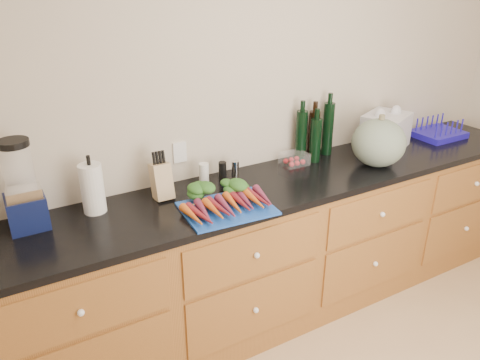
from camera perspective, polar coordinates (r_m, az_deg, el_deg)
wall_back at (r=2.96m, az=3.10°, el=8.91°), size 4.10×0.05×2.60m
cabinets at (r=3.05m, az=6.10°, el=-8.16°), size 3.60×0.64×0.90m
countertop at (r=2.83m, az=6.47°, el=-0.10°), size 3.64×0.62×0.04m
cutting_board at (r=2.44m, az=-1.59°, el=-3.48°), size 0.48×0.38×0.01m
carrots at (r=2.46m, az=-2.08°, el=-2.40°), size 0.45×0.33×0.06m
squash at (r=3.06m, az=16.55°, el=4.37°), size 0.34×0.34×0.30m
blender_appliance at (r=2.42m, az=-24.97°, el=-1.18°), size 0.18×0.18×0.45m
paper_towel at (r=2.48m, az=-17.55°, el=-1.00°), size 0.12×0.12×0.26m
knife_block at (r=2.56m, az=-9.54°, el=-0.13°), size 0.10×0.10×0.20m
grinder_salt at (r=2.70m, az=-4.42°, el=0.72°), size 0.06×0.06×0.13m
grinder_pepper at (r=2.76m, az=-2.15°, el=1.07°), size 0.05×0.05×0.11m
canister_chrome at (r=2.79m, az=-0.59°, el=1.33°), size 0.05×0.05×0.11m
tomato_box at (r=3.01m, az=6.65°, el=2.58°), size 0.16×0.13×0.08m
bottles at (r=3.10m, az=9.10°, el=5.51°), size 0.29×0.15×0.35m
grocery_bag at (r=3.42m, az=17.32°, el=5.75°), size 0.40×0.37×0.24m
dish_rack at (r=3.80m, az=23.00°, el=5.39°), size 0.35×0.28×0.14m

